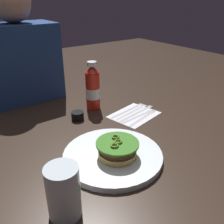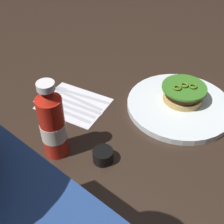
% 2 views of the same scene
% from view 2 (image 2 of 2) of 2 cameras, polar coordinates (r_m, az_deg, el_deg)
% --- Properties ---
extents(ground_plane, '(3.00, 3.00, 0.00)m').
position_cam_2_polar(ground_plane, '(0.83, 6.54, -1.21)').
color(ground_plane, '#2F2219').
extents(dinner_plate, '(0.30, 0.30, 0.02)m').
position_cam_2_polar(dinner_plate, '(0.88, 12.73, 1.23)').
color(dinner_plate, white).
rests_on(dinner_plate, ground_plane).
extents(burger_sandwich, '(0.13, 0.13, 0.05)m').
position_cam_2_polar(burger_sandwich, '(0.87, 13.46, 3.54)').
color(burger_sandwich, tan).
rests_on(burger_sandwich, dinner_plate).
extents(ketchup_bottle, '(0.06, 0.06, 0.20)m').
position_cam_2_polar(ketchup_bottle, '(0.69, -11.32, -2.26)').
color(ketchup_bottle, red).
rests_on(ketchup_bottle, ground_plane).
extents(condiment_cup, '(0.05, 0.05, 0.03)m').
position_cam_2_polar(condiment_cup, '(0.71, -1.75, -8.32)').
color(condiment_cup, black).
rests_on(condiment_cup, ground_plane).
extents(napkin, '(0.21, 0.18, 0.00)m').
position_cam_2_polar(napkin, '(0.88, -7.29, 1.58)').
color(napkin, white).
rests_on(napkin, ground_plane).
extents(fork_utensil, '(0.18, 0.06, 0.00)m').
position_cam_2_polar(fork_utensil, '(0.91, -6.79, 3.60)').
color(fork_utensil, silver).
rests_on(fork_utensil, napkin).
extents(spoon_utensil, '(0.18, 0.04, 0.00)m').
position_cam_2_polar(spoon_utensil, '(0.91, -7.92, 3.16)').
color(spoon_utensil, silver).
rests_on(spoon_utensil, napkin).
extents(table_knife, '(0.22, 0.05, 0.00)m').
position_cam_2_polar(table_knife, '(0.89, -8.72, 2.28)').
color(table_knife, silver).
rests_on(table_knife, napkin).
extents(steak_knife, '(0.20, 0.05, 0.00)m').
position_cam_2_polar(steak_knife, '(0.88, -9.47, 1.45)').
color(steak_knife, silver).
rests_on(steak_knife, napkin).
extents(butter_knife, '(0.20, 0.05, 0.00)m').
position_cam_2_polar(butter_knife, '(0.86, -10.29, 0.65)').
color(butter_knife, silver).
rests_on(butter_knife, napkin).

